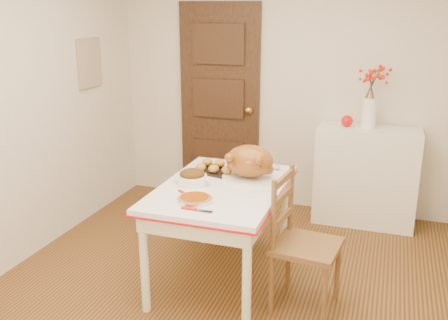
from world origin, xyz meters
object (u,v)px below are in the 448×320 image
(chair_oak, at_px, (307,243))
(pumpkin_pie, at_px, (195,198))
(kitchen_table, at_px, (222,234))
(sideboard, at_px, (366,176))
(turkey_platter, at_px, (250,163))

(chair_oak, distance_m, pumpkin_pie, 0.82)
(chair_oak, xyz_separation_m, pumpkin_pie, (-0.73, -0.20, 0.31))
(pumpkin_pie, bearing_deg, kitchen_table, 78.93)
(chair_oak, relative_size, pumpkin_pie, 4.16)
(kitchen_table, height_order, chair_oak, chair_oak)
(chair_oak, bearing_deg, pumpkin_pie, 111.95)
(sideboard, relative_size, pumpkin_pie, 4.05)
(chair_oak, distance_m, turkey_platter, 0.74)
(kitchen_table, bearing_deg, sideboard, 57.24)
(sideboard, height_order, kitchen_table, sideboard)
(pumpkin_pie, bearing_deg, sideboard, 60.90)
(turkey_platter, bearing_deg, kitchen_table, -116.35)
(sideboard, distance_m, turkey_platter, 1.56)
(sideboard, xyz_separation_m, chair_oak, (-0.28, -1.61, 0.01))
(sideboard, relative_size, chair_oak, 0.97)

